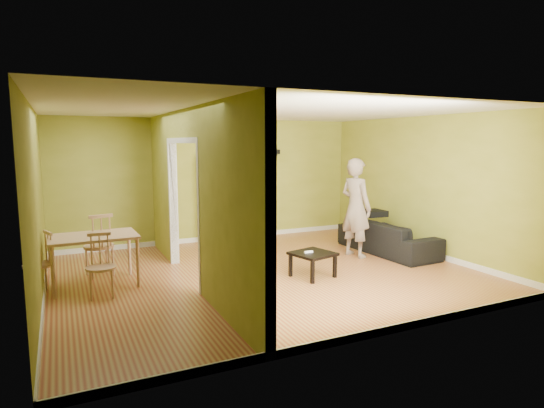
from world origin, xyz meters
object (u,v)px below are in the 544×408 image
(person, at_px, (356,199))
(chair_far, at_px, (99,244))
(bookshelf, at_px, (217,199))
(chair_left, at_px, (38,263))
(sofa, at_px, (388,232))
(chair_near, at_px, (101,266))
(coffee_table, at_px, (313,256))
(dining_table, at_px, (93,241))

(person, bearing_deg, chair_far, 69.11)
(bookshelf, distance_m, chair_left, 4.01)
(sofa, relative_size, person, 0.99)
(chair_near, relative_size, chair_far, 0.86)
(person, relative_size, coffee_table, 3.63)
(coffee_table, xyz_separation_m, dining_table, (-3.14, 0.98, 0.35))
(bookshelf, height_order, chair_far, bookshelf)
(bookshelf, bearing_deg, chair_left, -147.40)
(sofa, xyz_separation_m, chair_near, (-5.22, -0.36, 0.03))
(coffee_table, bearing_deg, chair_near, 172.14)
(person, bearing_deg, chair_near, 83.01)
(chair_near, bearing_deg, coffee_table, -4.08)
(coffee_table, distance_m, chair_far, 3.39)
(sofa, height_order, chair_near, chair_near)
(sofa, xyz_separation_m, bookshelf, (-2.65, 2.32, 0.51))
(sofa, xyz_separation_m, dining_table, (-5.26, 0.20, 0.28))
(sofa, bearing_deg, person, 85.48)
(chair_left, bearing_deg, sofa, 69.24)
(chair_far, bearing_deg, person, 159.18)
(chair_left, bearing_deg, bookshelf, 103.50)
(chair_near, distance_m, chair_far, 1.09)
(chair_near, bearing_deg, chair_far, 90.36)
(person, bearing_deg, bookshelf, 27.99)
(coffee_table, bearing_deg, sofa, 20.28)
(person, bearing_deg, chair_left, 76.52)
(person, relative_size, bookshelf, 1.17)
(sofa, distance_m, dining_table, 5.27)
(chair_far, bearing_deg, chair_left, 21.30)
(person, xyz_separation_m, chair_near, (-4.48, -0.39, -0.64))
(bookshelf, relative_size, chair_left, 2.11)
(bookshelf, height_order, coffee_table, bookshelf)
(bookshelf, bearing_deg, dining_table, -141.00)
(sofa, distance_m, chair_far, 5.21)
(dining_table, height_order, chair_near, chair_near)
(coffee_table, relative_size, chair_near, 0.68)
(sofa, height_order, chair_far, chair_far)
(bookshelf, distance_m, coffee_table, 3.20)
(bookshelf, height_order, dining_table, bookshelf)
(chair_left, xyz_separation_m, chair_far, (0.85, 0.55, 0.07))
(person, height_order, dining_table, person)
(person, bearing_deg, sofa, -104.30)
(dining_table, bearing_deg, person, -2.16)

